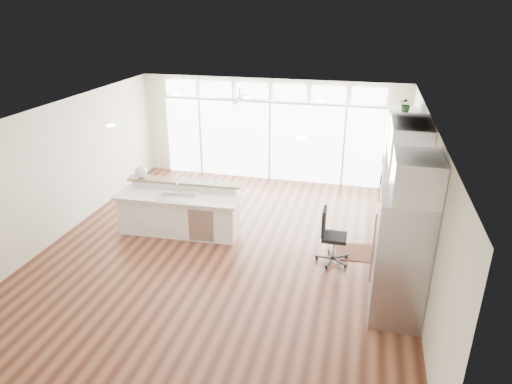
# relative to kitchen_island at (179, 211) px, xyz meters

# --- Properties ---
(floor) EXTENTS (7.00, 8.00, 0.02)m
(floor) POSITION_rel_kitchen_island_xyz_m (1.17, -0.39, -0.52)
(floor) COLOR #412014
(floor) RESTS_ON ground
(ceiling) EXTENTS (7.00, 8.00, 0.02)m
(ceiling) POSITION_rel_kitchen_island_xyz_m (1.17, -0.39, 2.19)
(ceiling) COLOR white
(ceiling) RESTS_ON wall_back
(wall_back) EXTENTS (7.00, 0.04, 2.70)m
(wall_back) POSITION_rel_kitchen_island_xyz_m (1.17, 3.61, 0.84)
(wall_back) COLOR beige
(wall_back) RESTS_ON floor
(wall_front) EXTENTS (7.00, 0.04, 2.70)m
(wall_front) POSITION_rel_kitchen_island_xyz_m (1.17, -4.39, 0.84)
(wall_front) COLOR beige
(wall_front) RESTS_ON floor
(wall_left) EXTENTS (0.04, 8.00, 2.70)m
(wall_left) POSITION_rel_kitchen_island_xyz_m (-2.33, -0.39, 0.84)
(wall_left) COLOR beige
(wall_left) RESTS_ON floor
(wall_right) EXTENTS (0.04, 8.00, 2.70)m
(wall_right) POSITION_rel_kitchen_island_xyz_m (4.67, -0.39, 0.84)
(wall_right) COLOR beige
(wall_right) RESTS_ON floor
(glass_wall) EXTENTS (5.80, 0.06, 2.08)m
(glass_wall) POSITION_rel_kitchen_island_xyz_m (1.17, 3.55, 0.54)
(glass_wall) COLOR white
(glass_wall) RESTS_ON wall_back
(transom_row) EXTENTS (5.90, 0.06, 0.40)m
(transom_row) POSITION_rel_kitchen_island_xyz_m (1.17, 3.55, 1.87)
(transom_row) COLOR white
(transom_row) RESTS_ON wall_back
(desk_window) EXTENTS (0.04, 0.85, 0.85)m
(desk_window) POSITION_rel_kitchen_island_xyz_m (4.63, -0.09, 1.04)
(desk_window) COLOR silver
(desk_window) RESTS_ON wall_right
(ceiling_fan) EXTENTS (1.16, 1.16, 0.32)m
(ceiling_fan) POSITION_rel_kitchen_island_xyz_m (0.67, 2.41, 1.97)
(ceiling_fan) COLOR silver
(ceiling_fan) RESTS_ON ceiling
(recessed_lights) EXTENTS (3.40, 3.00, 0.02)m
(recessed_lights) POSITION_rel_kitchen_island_xyz_m (1.17, -0.19, 2.17)
(recessed_lights) COLOR white
(recessed_lights) RESTS_ON ceiling
(oven_cabinet) EXTENTS (0.64, 1.20, 2.50)m
(oven_cabinet) POSITION_rel_kitchen_island_xyz_m (4.34, 1.41, 0.74)
(oven_cabinet) COLOR white
(oven_cabinet) RESTS_ON floor
(desk_nook) EXTENTS (0.72, 1.30, 0.76)m
(desk_nook) POSITION_rel_kitchen_island_xyz_m (4.30, -0.09, -0.13)
(desk_nook) COLOR white
(desk_nook) RESTS_ON floor
(upper_cabinets) EXTENTS (0.64, 1.30, 0.64)m
(upper_cabinets) POSITION_rel_kitchen_island_xyz_m (4.34, -0.09, 1.84)
(upper_cabinets) COLOR white
(upper_cabinets) RESTS_ON wall_right
(refrigerator) EXTENTS (0.76, 0.90, 2.00)m
(refrigerator) POSITION_rel_kitchen_island_xyz_m (4.28, -1.74, 0.49)
(refrigerator) COLOR #A7A7AC
(refrigerator) RESTS_ON floor
(fridge_cabinet) EXTENTS (0.64, 0.90, 0.60)m
(fridge_cabinet) POSITION_rel_kitchen_island_xyz_m (4.34, -1.74, 1.79)
(fridge_cabinet) COLOR white
(fridge_cabinet) RESTS_ON wall_right
(framed_photos) EXTENTS (0.06, 0.22, 0.80)m
(framed_photos) POSITION_rel_kitchen_island_xyz_m (4.63, 0.53, 0.89)
(framed_photos) COLOR black
(framed_photos) RESTS_ON wall_right
(kitchen_island) EXTENTS (2.61, 1.06, 1.02)m
(kitchen_island) POSITION_rel_kitchen_island_xyz_m (0.00, 0.00, 0.00)
(kitchen_island) COLOR white
(kitchen_island) RESTS_ON floor
(rug) EXTENTS (1.01, 0.77, 0.01)m
(rug) POSITION_rel_kitchen_island_xyz_m (3.72, 0.05, -0.50)
(rug) COLOR #32180F
(rug) RESTS_ON floor
(office_chair) EXTENTS (0.55, 0.51, 1.06)m
(office_chair) POSITION_rel_kitchen_island_xyz_m (3.23, -0.40, 0.02)
(office_chair) COLOR black
(office_chair) RESTS_ON floor
(fishbowl) EXTENTS (0.29, 0.29, 0.26)m
(fishbowl) POSITION_rel_kitchen_island_xyz_m (-0.96, 0.37, 0.64)
(fishbowl) COLOR silver
(fishbowl) RESTS_ON kitchen_island
(monitor) EXTENTS (0.13, 0.51, 0.42)m
(monitor) POSITION_rel_kitchen_island_xyz_m (4.22, -0.09, 0.46)
(monitor) COLOR black
(monitor) RESTS_ON desk_nook
(keyboard) EXTENTS (0.14, 0.31, 0.02)m
(keyboard) POSITION_rel_kitchen_island_xyz_m (4.05, -0.09, 0.26)
(keyboard) COLOR silver
(keyboard) RESTS_ON desk_nook
(potted_plant) EXTENTS (0.28, 0.31, 0.24)m
(potted_plant) POSITION_rel_kitchen_island_xyz_m (4.34, 1.41, 2.11)
(potted_plant) COLOR #2A4E21
(potted_plant) RESTS_ON oven_cabinet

